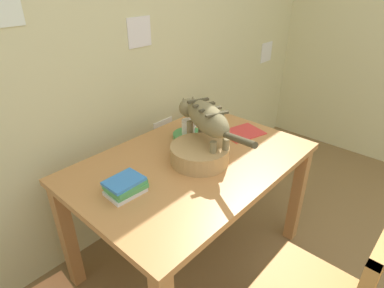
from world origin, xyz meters
name	(u,v)px	position (x,y,z in m)	size (l,w,h in m)	color
wall_rear	(125,50)	(0.00, 2.15, 1.25)	(4.78, 0.11, 2.50)	beige
dining_table	(192,173)	(-0.09, 1.51, 0.67)	(1.32, 0.89, 0.76)	#C18246
cat	(205,119)	(0.02, 1.51, 0.97)	(0.32, 0.68, 0.31)	olive
saucer_bowl	(188,135)	(0.10, 1.70, 0.77)	(0.20, 0.20, 0.03)	#41954B
coffee_mug	(189,127)	(0.10, 1.70, 0.83)	(0.13, 0.08, 0.09)	white
magazine	(242,133)	(0.38, 1.49, 0.76)	(0.25, 0.19, 0.01)	red
book_stack	(125,186)	(-0.52, 1.54, 0.79)	(0.19, 0.14, 0.08)	silver
wicker_basket	(200,153)	(-0.07, 1.46, 0.81)	(0.32, 0.32, 0.10)	tan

